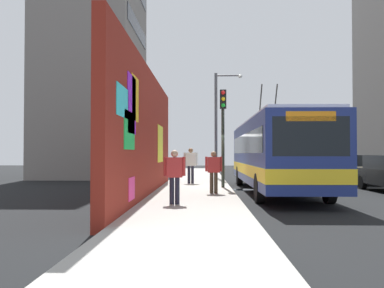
{
  "coord_description": "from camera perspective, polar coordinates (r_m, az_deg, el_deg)",
  "views": [
    {
      "loc": [
        -19.49,
        1.19,
        1.65
      ],
      "look_at": [
        0.34,
        1.76,
        2.11
      ],
      "focal_mm": 39.46,
      "sensor_mm": 36.0,
      "label": 1
    }
  ],
  "objects": [
    {
      "name": "pedestrian_midblock",
      "position": [
        21.36,
        -0.17,
        -2.49
      ],
      "size": [
        0.24,
        0.71,
        1.79
      ],
      "color": "#1E1E2D",
      "rests_on": "sidewalk_slab"
    },
    {
      "name": "graffiti_wall",
      "position": [
        16.13,
        -6.04,
        1.34
      ],
      "size": [
        15.0,
        0.32,
        4.8
      ],
      "color": "maroon",
      "rests_on": "ground_plane"
    },
    {
      "name": "parked_car_champagne",
      "position": [
        24.97,
        20.83,
        -3.11
      ],
      "size": [
        4.47,
        1.93,
        1.58
      ],
      "color": "#C6B793",
      "rests_on": "ground_plane"
    },
    {
      "name": "building_far_left",
      "position": [
        32.5,
        -13.0,
        12.95
      ],
      "size": [
        9.58,
        6.31,
        19.29
      ],
      "color": "gray",
      "rests_on": "ground_plane"
    },
    {
      "name": "ground_plane",
      "position": [
        19.6,
        5.16,
        -6.15
      ],
      "size": [
        80.0,
        80.0,
        0.0
      ],
      "primitive_type": "plane",
      "color": "black"
    },
    {
      "name": "city_bus",
      "position": [
        18.31,
        11.06,
        -1.09
      ],
      "size": [
        12.42,
        2.58,
        4.85
      ],
      "color": "navy",
      "rests_on": "ground_plane"
    },
    {
      "name": "street_lamp",
      "position": [
        26.41,
        3.68,
        3.58
      ],
      "size": [
        0.44,
        1.74,
        6.55
      ],
      "color": "#4C4C51",
      "rests_on": "sidewalk_slab"
    },
    {
      "name": "sidewalk_slab",
      "position": [
        19.56,
        0.45,
        -5.95
      ],
      "size": [
        48.0,
        3.2,
        0.15
      ],
      "primitive_type": "cube",
      "color": "#9E9B93",
      "rests_on": "ground_plane"
    },
    {
      "name": "pedestrian_at_curb",
      "position": [
        16.03,
        2.95,
        -3.38
      ],
      "size": [
        0.22,
        0.65,
        1.59
      ],
      "color": "#3F3326",
      "rests_on": "sidewalk_slab"
    },
    {
      "name": "pedestrian_near_wall",
      "position": [
        12.58,
        -2.38,
        -3.88
      ],
      "size": [
        0.22,
        0.65,
        1.61
      ],
      "color": "#1E1E2D",
      "rests_on": "sidewalk_slab"
    },
    {
      "name": "traffic_light",
      "position": [
        18.84,
        4.21,
        3.02
      ],
      "size": [
        0.49,
        0.28,
        4.37
      ],
      "color": "#2D382D",
      "rests_on": "sidewalk_slab"
    },
    {
      "name": "curbside_puddle",
      "position": [
        19.6,
        6.93,
        -6.14
      ],
      "size": [
        1.05,
        1.05,
        0.0
      ],
      "primitive_type": "cylinder",
      "color": "black",
      "rests_on": "ground_plane"
    }
  ]
}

